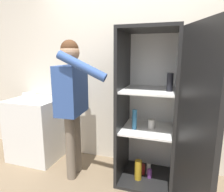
# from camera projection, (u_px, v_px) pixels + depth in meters

# --- Properties ---
(wall_back) EXTENTS (7.00, 0.06, 2.55)m
(wall_back) POSITION_uv_depth(u_px,v_px,m) (132.00, 74.00, 2.71)
(wall_back) COLOR beige
(wall_back) RESTS_ON ground_plane
(refrigerator) EXTENTS (0.94, 1.26, 1.82)m
(refrigerator) POSITION_uv_depth(u_px,v_px,m) (157.00, 112.00, 2.23)
(refrigerator) COLOR black
(refrigerator) RESTS_ON ground_plane
(person) EXTENTS (0.68, 0.60, 1.70)m
(person) POSITION_uv_depth(u_px,v_px,m) (72.00, 93.00, 2.40)
(person) COLOR #726656
(person) RESTS_ON ground_plane
(counter) EXTENTS (0.69, 0.60, 0.90)m
(counter) POSITION_uv_depth(u_px,v_px,m) (36.00, 129.00, 2.97)
(counter) COLOR white
(counter) RESTS_ON ground_plane
(bowl) EXTENTS (0.19, 0.19, 0.08)m
(bowl) POSITION_uv_depth(u_px,v_px,m) (29.00, 96.00, 2.94)
(bowl) COLOR white
(bowl) RESTS_ON counter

